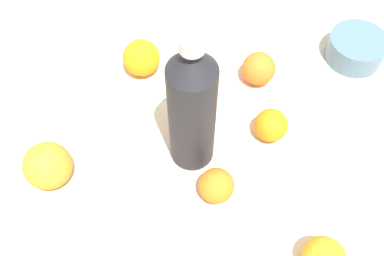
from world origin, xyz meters
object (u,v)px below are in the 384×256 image
Objects in this scene: orange_1 at (217,186)px; ceramic_bowl at (356,48)px; orange_2 at (271,125)px; orange_4 at (141,58)px; orange_0 at (48,166)px; water_bottle at (192,108)px; orange_3 at (259,69)px.

ceramic_bowl is (-0.34, -0.26, -0.00)m from orange_1.
orange_4 is (0.22, -0.19, 0.01)m from orange_2.
water_bottle is at bearing -177.21° from orange_0.
orange_1 is 0.99× the size of orange_2.
orange_1 is 0.43m from ceramic_bowl.
water_bottle reaches higher than orange_4.
orange_3 is (-0.13, -0.23, 0.00)m from orange_1.
water_bottle is 0.14m from orange_1.
water_bottle is 4.78× the size of orange_2.
orange_3 is at bearing 165.08° from orange_4.
water_bottle is at bearing 25.38° from ceramic_bowl.
water_bottle is 0.42m from ceramic_bowl.
orange_4 is at bearing -14.92° from orange_3.
orange_0 is 0.39m from orange_2.
ceramic_bowl is at bearing -163.15° from orange_0.
orange_2 is (-0.15, -0.02, -0.11)m from water_bottle.
orange_4 is 0.63× the size of ceramic_bowl.
orange_4 reaches higher than ceramic_bowl.
orange_4 is at bearing -4.25° from ceramic_bowl.
orange_0 is at bearing 21.50° from orange_3.
orange_1 is 0.52× the size of ceramic_bowl.
orange_3 is (-0.01, -0.13, 0.00)m from orange_2.
orange_0 is 0.28m from orange_4.
orange_0 is at bearing -15.18° from orange_1.
orange_3 is at bearing -118.30° from orange_1.
orange_2 is at bearing -176.01° from orange_0.
water_bottle is 0.24m from orange_4.
orange_2 is 0.27m from ceramic_bowl.
orange_2 is (-0.39, -0.03, -0.01)m from orange_0.
orange_1 is 0.92× the size of orange_3.
orange_2 is at bearing 131.42° from water_bottle.
water_bottle is 0.27m from orange_0.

